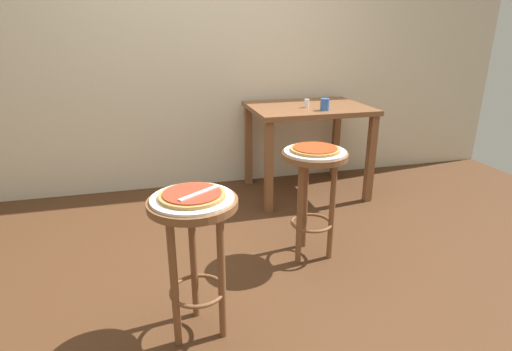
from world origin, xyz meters
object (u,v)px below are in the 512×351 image
Objects in this scene: pizza_server_knife at (200,193)px; stool_middle at (314,181)px; serving_plate_middle at (315,152)px; cup_near_edge at (325,104)px; pizza_middle at (315,149)px; condiment_shaker at (307,103)px; dining_table at (307,120)px; stool_foreground at (195,236)px; serving_plate_foreground at (192,198)px; pizza_foreground at (192,195)px.

stool_middle is at bearing 1.35° from pizza_server_knife.
cup_near_edge is at bearing 63.09° from serving_plate_middle.
condiment_shaker is at bearing 71.58° from pizza_middle.
dining_table is 10.56× the size of cup_near_edge.
dining_table is at bearing 70.67° from pizza_middle.
stool_foreground is 7.49× the size of cup_near_edge.
pizza_server_knife is (0.03, -0.02, 0.03)m from serving_plate_foreground.
serving_plate_middle is 0.93m from cup_near_edge.
serving_plate_foreground is at bearing -146.17° from stool_middle.
serving_plate_foreground is 0.52× the size of stool_middle.
cup_near_edge reaches higher than serving_plate_middle.
condiment_shaker is at bearing 122.42° from cup_near_edge.
dining_table is (1.15, 1.57, -0.05)m from serving_plate_foreground.
serving_plate_middle is 1.26× the size of pizza_middle.
condiment_shaker is (0.32, 0.97, 0.10)m from pizza_middle.
dining_table reaches higher than stool_middle.
serving_plate_middle is 1.69× the size of pizza_server_knife.
dining_table is at bearing 53.75° from stool_foreground.
stool_middle is at bearing 33.83° from stool_foreground.
pizza_foreground is at bearing 180.00° from serving_plate_foreground.
serving_plate_middle is (0.79, 0.53, 0.00)m from serving_plate_foreground.
serving_plate_foreground is at bearing -131.76° from cup_near_edge.
cup_near_edge reaches higher than pizza_server_knife.
pizza_foreground is 1.81m from cup_near_edge.
serving_plate_foreground is 0.95m from pizza_middle.
serving_plate_middle is at bearing 26.57° from stool_middle.
pizza_foreground is 3.11× the size of cup_near_edge.
cup_near_edge is at bearing 48.24° from pizza_foreground.
pizza_server_knife is at bearing -125.19° from dining_table.
pizza_middle is 0.93m from cup_near_edge.
serving_plate_middle is at bearing 33.83° from serving_plate_foreground.
condiment_shaker is (-0.09, 0.15, -0.01)m from cup_near_edge.
pizza_middle is at bearing -108.42° from condiment_shaker.
pizza_server_knife reaches higher than serving_plate_foreground.
serving_plate_middle is 1.11m from dining_table.
serving_plate_foreground is at bearing -126.25° from dining_table.
stool_middle is 0.18m from serving_plate_middle.
pizza_foreground reaches higher than serving_plate_foreground.
cup_near_edge is 1.32× the size of condiment_shaker.
serving_plate_foreground is 0.02m from pizza_foreground.
pizza_server_knife is at bearing -125.46° from condiment_shaker.
pizza_foreground is 4.11× the size of condiment_shaker.
dining_table is at bearing 53.75° from pizza_foreground.
stool_foreground is 0.20m from pizza_foreground.
dining_table reaches higher than pizza_foreground.
pizza_middle is (0.00, 0.00, 0.02)m from serving_plate_middle.
stool_middle is (0.79, 0.53, 0.00)m from stool_foreground.
stool_foreground is at bearing -126.57° from condiment_shaker.
condiment_shaker is at bearing 53.43° from serving_plate_foreground.
stool_foreground is at bearing -146.17° from serving_plate_middle.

